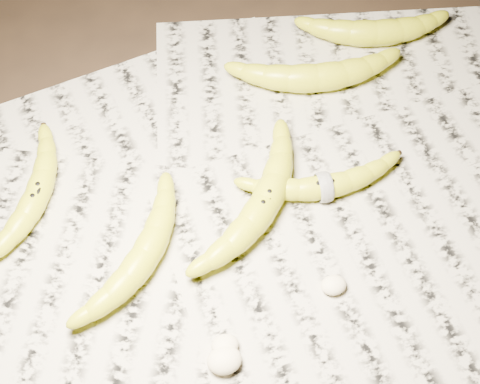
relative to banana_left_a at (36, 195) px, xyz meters
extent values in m
plane|color=black|center=(0.24, -0.11, -0.02)|extent=(3.00, 3.00, 0.00)
cube|color=#ADA795|center=(0.26, -0.08, -0.02)|extent=(0.90, 0.70, 0.01)
torus|color=white|center=(0.35, -0.08, 0.00)|extent=(0.01, 0.04, 0.04)
ellipsoid|color=beige|center=(0.18, -0.27, -0.01)|extent=(0.04, 0.03, 0.02)
ellipsoid|color=beige|center=(0.18, -0.25, -0.01)|extent=(0.03, 0.03, 0.02)
ellipsoid|color=beige|center=(0.32, -0.21, -0.01)|extent=(0.03, 0.03, 0.02)
camera|label=1|loc=(0.13, -0.51, 0.70)|focal=50.00mm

